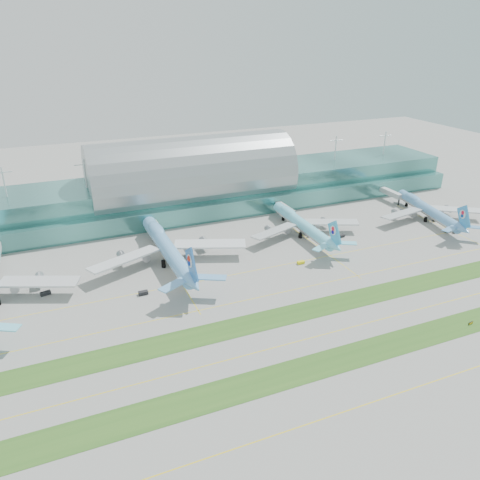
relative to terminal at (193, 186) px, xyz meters
name	(u,v)px	position (x,y,z in m)	size (l,w,h in m)	color
ground	(296,316)	(-0.01, -128.79, -14.23)	(700.00, 700.00, 0.00)	gray
terminal	(193,186)	(0.00, 0.00, 0.00)	(340.00, 69.10, 36.00)	#3D7A75
grass_strip_near	(338,360)	(-0.01, -156.79, -14.19)	(420.00, 12.00, 0.08)	#2D591E
grass_strip_far	(293,314)	(-0.01, -126.79, -14.19)	(420.00, 12.00, 0.08)	#2D591E
taxiline_a	(376,401)	(-0.01, -176.79, -14.22)	(420.00, 0.35, 0.01)	yellow
taxiline_b	(315,337)	(-0.01, -142.79, -14.22)	(420.00, 0.35, 0.01)	yellow
taxiline_c	(275,294)	(-0.01, -110.79, -14.22)	(420.00, 0.35, 0.01)	yellow
taxiline_d	(253,271)	(-0.01, -88.79, -14.22)	(420.00, 0.35, 0.01)	yellow
airliner_b	(167,247)	(-32.86, -64.83, -7.04)	(74.58, 84.54, 23.29)	#65A6E0
airliner_c	(302,224)	(40.68, -60.66, -8.21)	(62.41, 70.76, 19.49)	#6FD9F6
airliner_d	(427,209)	(117.94, -68.58, -8.23)	(61.03, 70.17, 19.44)	#5F9BD2
gse_b	(45,293)	(-86.78, -75.37, -13.52)	(4.08, 1.89, 1.42)	black
gse_c	(143,293)	(-49.84, -90.49, -13.49)	(3.79, 1.99, 1.48)	black
gse_d	(189,264)	(-25.10, -72.55, -13.47)	(3.65, 1.56, 1.51)	black
gse_e	(301,262)	(23.44, -90.84, -13.60)	(3.38, 1.73, 1.25)	yellow
gse_f	(342,236)	(58.43, -72.23, -13.55)	(3.22, 1.56, 1.36)	black
gse_g	(455,232)	(117.66, -90.84, -13.55)	(2.74, 1.72, 1.36)	black
gse_h	(448,231)	(114.81, -88.27, -13.49)	(3.78, 1.85, 1.48)	black
taxiway_sign_east	(471,323)	(56.66, -158.09, -13.72)	(2.44, 0.65, 1.03)	black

